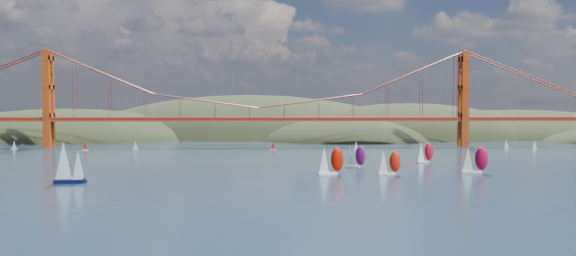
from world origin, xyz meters
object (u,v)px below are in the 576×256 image
(sloop_navy, at_px, (68,163))
(racer_0, at_px, (330,161))
(racer_3, at_px, (425,152))
(racer_2, at_px, (474,159))
(racer_1, at_px, (389,162))
(racer_rwb, at_px, (355,156))

(sloop_navy, bearing_deg, racer_0, 7.22)
(racer_0, xyz_separation_m, racer_3, (43.89, 38.09, -0.64))
(sloop_navy, height_order, racer_3, sloop_navy)
(racer_0, height_order, racer_2, racer_0)
(racer_1, bearing_deg, racer_3, 51.04)
(racer_1, bearing_deg, sloop_navy, -178.53)
(racer_0, bearing_deg, racer_rwb, 46.33)
(sloop_navy, relative_size, racer_0, 1.34)
(racer_1, xyz_separation_m, racer_3, (23.36, 38.34, 0.02))
(racer_3, bearing_deg, sloop_navy, 178.24)
(racer_3, distance_m, racer_rwb, 35.64)
(sloop_navy, distance_m, racer_2, 137.86)
(sloop_navy, distance_m, racer_1, 106.37)
(sloop_navy, distance_m, racer_0, 86.20)
(sloop_navy, height_order, racer_1, sloop_navy)
(sloop_navy, xyz_separation_m, racer_0, (84.50, 17.03, -1.28))
(racer_0, height_order, racer_3, racer_0)
(sloop_navy, bearing_deg, racer_1, 4.90)
(racer_0, xyz_separation_m, racer_1, (20.53, -0.26, -0.67))
(racer_0, distance_m, racer_1, 20.54)
(racer_rwb, bearing_deg, racer_2, -2.79)
(racer_1, height_order, racer_2, racer_2)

